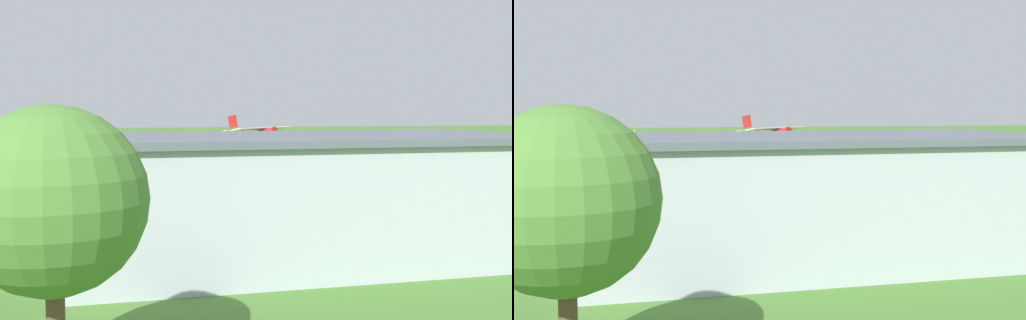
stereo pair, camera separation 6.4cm
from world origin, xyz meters
The scene contains 10 objects.
ground_plane centered at (0.00, 0.00, 0.00)m, with size 400.00×400.00×0.00m, color #47752D.
hangar centered at (-2.72, 39.28, 3.36)m, with size 25.85×13.24×6.71m.
biplane centered at (-7.31, 7.90, 5.24)m, with size 7.42×7.37×3.97m.
car_silver centered at (-13.89, 27.28, 0.85)m, with size 2.38×4.44×1.65m.
car_white centered at (8.07, 26.16, 0.88)m, with size 2.23×4.69×1.73m.
person_watching_takeoff centered at (-2.28, 23.44, 0.87)m, with size 0.48×0.48×1.75m.
person_walking_on_apron centered at (2.29, 22.32, 0.88)m, with size 0.45×0.45×1.75m.
person_beside_truck centered at (10.93, 30.61, 0.84)m, with size 0.52×0.52×1.69m.
tree_near_perimeter_road centered at (8.48, 54.56, 5.63)m, with size 5.20×5.20×8.26m.
windsock centered at (6.58, -18.84, 4.67)m, with size 1.40×1.39×5.30m.
Camera 2 is at (6.79, 72.33, 8.14)m, focal length 44.79 mm.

